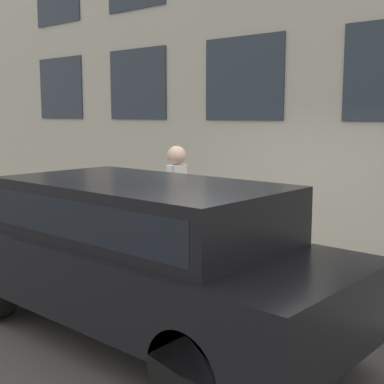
% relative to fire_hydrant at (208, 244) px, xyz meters
% --- Properties ---
extents(ground_plane, '(80.00, 80.00, 0.00)m').
position_rel_fire_hydrant_xyz_m(ground_plane, '(-0.48, -0.35, -0.54)').
color(ground_plane, '#514F4C').
extents(sidewalk, '(2.65, 60.00, 0.18)m').
position_rel_fire_hydrant_xyz_m(sidewalk, '(0.85, -0.35, -0.45)').
color(sidewalk, '#9E9B93').
rests_on(sidewalk, ground_plane).
extents(fire_hydrant, '(0.35, 0.46, 0.72)m').
position_rel_fire_hydrant_xyz_m(fire_hydrant, '(0.00, 0.00, 0.00)').
color(fire_hydrant, red).
rests_on(fire_hydrant, sidewalk).
extents(person, '(0.41, 0.27, 1.71)m').
position_rel_fire_hydrant_xyz_m(person, '(0.06, 0.65, 0.66)').
color(person, '#232328').
rests_on(person, sidewalk).
extents(parked_truck_charcoal_near, '(1.86, 4.90, 1.65)m').
position_rel_fire_hydrant_xyz_m(parked_truck_charcoal_near, '(-1.86, -0.57, 0.42)').
color(parked_truck_charcoal_near, black).
rests_on(parked_truck_charcoal_near, ground_plane).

